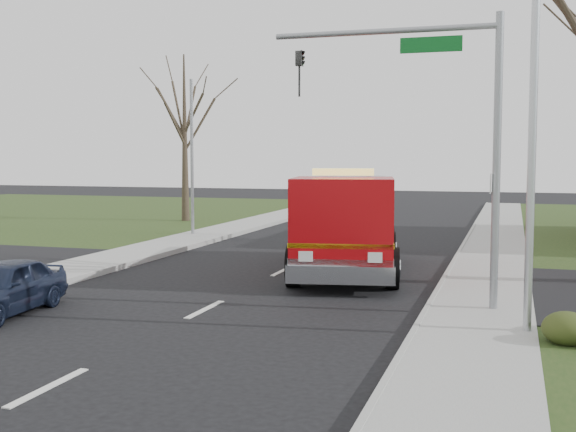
% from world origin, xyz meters
% --- Properties ---
extents(ground, '(120.00, 120.00, 0.00)m').
position_xyz_m(ground, '(0.00, 0.00, 0.00)').
color(ground, black).
rests_on(ground, ground).
extents(sidewalk_right, '(2.40, 80.00, 0.15)m').
position_xyz_m(sidewalk_right, '(6.20, 0.00, 0.07)').
color(sidewalk_right, gray).
rests_on(sidewalk_right, ground).
extents(bare_tree_left, '(4.50, 4.50, 9.00)m').
position_xyz_m(bare_tree_left, '(-10.00, 20.00, 5.56)').
color(bare_tree_left, '#362C20').
rests_on(bare_tree_left, ground).
extents(traffic_signal_mast, '(5.29, 0.18, 6.80)m').
position_xyz_m(traffic_signal_mast, '(5.21, 1.50, 4.71)').
color(traffic_signal_mast, gray).
rests_on(traffic_signal_mast, ground).
extents(streetlight_pole, '(1.48, 0.16, 8.40)m').
position_xyz_m(streetlight_pole, '(7.14, -0.50, 4.55)').
color(streetlight_pole, '#B7BABF').
rests_on(streetlight_pole, ground).
extents(utility_pole_far, '(0.14, 0.14, 7.00)m').
position_xyz_m(utility_pole_far, '(-6.80, 14.00, 3.50)').
color(utility_pole_far, gray).
rests_on(utility_pole_far, ground).
extents(fire_engine, '(4.30, 8.50, 3.28)m').
position_xyz_m(fire_engine, '(1.97, 6.37, 1.48)').
color(fire_engine, '#A4070C').
rests_on(fire_engine, ground).
extents(parked_car_maroon, '(1.81, 3.85, 1.27)m').
position_xyz_m(parked_car_maroon, '(-4.20, -1.86, 0.64)').
color(parked_car_maroon, '#171E33').
rests_on(parked_car_maroon, ground).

